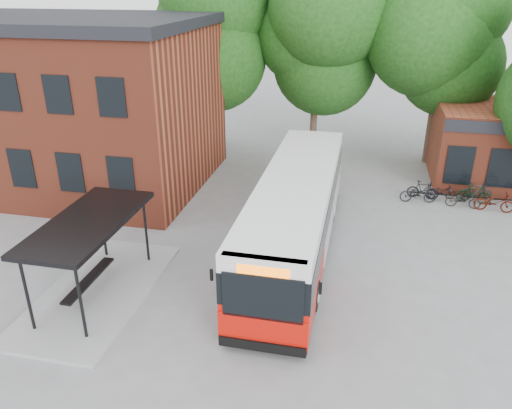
% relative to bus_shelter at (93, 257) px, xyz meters
% --- Properties ---
extents(ground, '(100.00, 100.00, 0.00)m').
position_rel_bus_shelter_xyz_m(ground, '(4.50, 1.00, -1.45)').
color(ground, slate).
extents(station_building, '(18.40, 10.40, 8.50)m').
position_rel_bus_shelter_xyz_m(station_building, '(-8.50, 10.00, 2.80)').
color(station_building, maroon).
rests_on(station_building, ground).
extents(bus_shelter, '(3.60, 7.00, 2.90)m').
position_rel_bus_shelter_xyz_m(bus_shelter, '(0.00, 0.00, 0.00)').
color(bus_shelter, black).
rests_on(bus_shelter, ground).
extents(bike_rail, '(5.20, 0.10, 0.38)m').
position_rel_bus_shelter_xyz_m(bike_rail, '(13.78, 11.00, -1.26)').
color(bike_rail, black).
rests_on(bike_rail, ground).
extents(tree_0, '(7.92, 7.92, 11.00)m').
position_rel_bus_shelter_xyz_m(tree_0, '(-1.50, 17.00, 4.05)').
color(tree_0, '#153F10').
rests_on(tree_0, ground).
extents(tree_1, '(7.92, 7.92, 10.40)m').
position_rel_bus_shelter_xyz_m(tree_1, '(5.50, 18.00, 3.75)').
color(tree_1, '#153F10').
rests_on(tree_1, ground).
extents(tree_2, '(7.92, 7.92, 11.00)m').
position_rel_bus_shelter_xyz_m(tree_2, '(12.50, 17.00, 4.05)').
color(tree_2, '#153F10').
rests_on(tree_2, ground).
extents(city_bus, '(2.77, 12.88, 3.27)m').
position_rel_bus_shelter_xyz_m(city_bus, '(6.34, 4.40, 0.19)').
color(city_bus, red).
rests_on(city_bus, ground).
extents(bicycle_0, '(1.82, 0.81, 0.92)m').
position_rel_bus_shelter_xyz_m(bicycle_0, '(11.56, 10.60, -0.99)').
color(bicycle_0, black).
rests_on(bicycle_0, ground).
extents(bicycle_1, '(1.58, 0.60, 0.93)m').
position_rel_bus_shelter_xyz_m(bicycle_1, '(11.84, 11.14, -0.99)').
color(bicycle_1, black).
rests_on(bicycle_1, ground).
extents(bicycle_2, '(1.59, 0.87, 0.79)m').
position_rel_bus_shelter_xyz_m(bicycle_2, '(12.72, 11.25, -1.05)').
color(bicycle_2, black).
rests_on(bicycle_2, ground).
extents(bicycle_3, '(1.65, 0.59, 0.98)m').
position_rel_bus_shelter_xyz_m(bicycle_3, '(14.25, 11.10, -0.96)').
color(bicycle_3, black).
rests_on(bicycle_3, ground).
extents(bicycle_4, '(1.66, 0.65, 0.86)m').
position_rel_bus_shelter_xyz_m(bicycle_4, '(13.65, 10.41, -1.02)').
color(bicycle_4, black).
rests_on(bicycle_4, ground).
extents(bicycle_5, '(1.68, 0.74, 0.98)m').
position_rel_bus_shelter_xyz_m(bicycle_5, '(14.38, 11.45, -0.96)').
color(bicycle_5, '#21232A').
rests_on(bicycle_5, ground).
extents(bicycle_6, '(1.83, 0.76, 0.94)m').
position_rel_bus_shelter_xyz_m(bicycle_6, '(15.01, 10.27, -0.98)').
color(bicycle_6, '#470F04').
rests_on(bicycle_6, ground).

